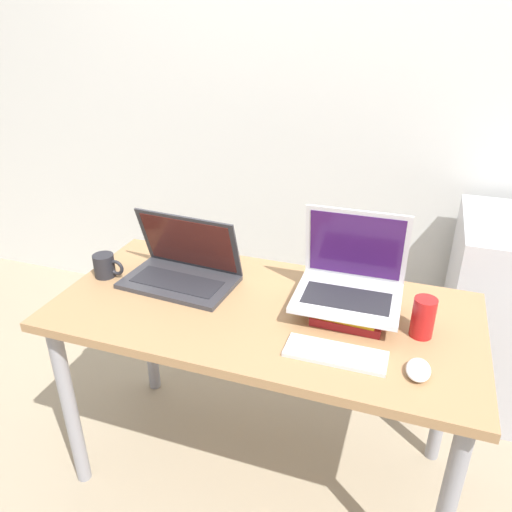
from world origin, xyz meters
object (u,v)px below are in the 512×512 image
mug (105,266)px  mouse (418,370)px  laptop_on_books (350,280)px  soda_can (423,317)px  wireless_keyboard (336,354)px  laptop_left (182,269)px  book_stack (350,306)px

mug → mouse: bearing=-9.9°
laptop_on_books → soda_can: bearing=-16.8°
laptop_on_books → mug: laptop_on_books is taller
wireless_keyboard → mug: mug is taller
laptop_left → laptop_on_books: 0.58m
wireless_keyboard → soda_can: size_ratio=2.29×
mug → laptop_on_books: bearing=4.3°
laptop_left → soda_can: 0.80m
soda_can → mouse: bearing=-89.2°
mouse → laptop_on_books: bearing=132.2°
laptop_left → wireless_keyboard: bearing=-22.4°
wireless_keyboard → soda_can: soda_can is taller
book_stack → laptop_on_books: laptop_on_books is taller
laptop_left → mug: laptop_left is taller
laptop_on_books → mouse: size_ratio=3.37×
laptop_on_books → soda_can: laptop_on_books is taller
wireless_keyboard → book_stack: bearing=89.9°
book_stack → laptop_left: bearing=178.5°
book_stack → wireless_keyboard: (-0.00, -0.22, -0.02)m
laptop_left → soda_can: bearing=-4.5°
mouse → mug: 1.09m
wireless_keyboard → mug: (-0.85, 0.18, 0.03)m
mouse → soda_can: size_ratio=0.78×
book_stack → soda_can: 0.22m
laptop_left → book_stack: laptop_left is taller
mug → laptop_left: bearing=12.2°
book_stack → soda_can: (0.21, -0.05, 0.04)m
wireless_keyboard → mouse: (0.22, -0.01, 0.01)m
mouse → wireless_keyboard: bearing=178.5°
mouse → soda_can: soda_can is taller
laptop_on_books → mug: (-0.84, -0.06, -0.06)m
mouse → soda_can: (-0.00, 0.18, 0.05)m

